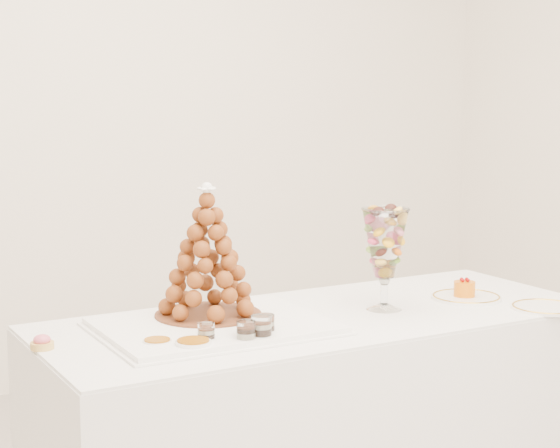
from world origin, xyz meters
TOP-DOWN VIEW (x-y plane):
  - buffet_table at (0.14, 0.22)m, footprint 1.80×0.74m
  - lace_tray at (-0.23, 0.23)m, footprint 0.67×0.51m
  - macaron_vase at (0.36, 0.19)m, footprint 0.15×0.15m
  - cake_plate at (0.69, 0.17)m, footprint 0.23×0.23m
  - spare_plate at (0.81, -0.07)m, footprint 0.22×0.22m
  - pink_tart at (-0.73, 0.28)m, footprint 0.06×0.06m
  - verrine_a at (-0.33, 0.08)m, footprint 0.06×0.06m
  - verrine_b at (-0.22, 0.06)m, footprint 0.06×0.06m
  - verrine_c at (-0.14, 0.07)m, footprint 0.05×0.05m
  - verrine_d at (-0.23, 0.02)m, footprint 0.06×0.06m
  - verrine_e at (-0.18, 0.03)m, footprint 0.07×0.07m
  - ramekin_back at (-0.46, 0.12)m, footprint 0.08×0.08m
  - ramekin_front at (-0.39, 0.04)m, footprint 0.10×0.10m
  - croquembouche at (-0.21, 0.32)m, footprint 0.35×0.35m
  - mousse_cake at (0.68, 0.17)m, footprint 0.07×0.07m

SIDE VIEW (x-z plane):
  - buffet_table at x=0.14m, z-range 0.00..0.68m
  - spare_plate at x=0.81m, z-range 0.68..0.69m
  - cake_plate at x=0.69m, z-range 0.68..0.69m
  - lace_tray at x=-0.23m, z-range 0.68..0.71m
  - ramekin_back at x=-0.46m, z-range 0.68..0.71m
  - ramekin_front at x=-0.39m, z-range 0.68..0.71m
  - pink_tart at x=-0.73m, z-range 0.68..0.72m
  - verrine_b at x=-0.22m, z-range 0.68..0.75m
  - verrine_a at x=-0.33m, z-range 0.68..0.75m
  - verrine_c at x=-0.14m, z-range 0.68..0.75m
  - verrine_d at x=-0.23m, z-range 0.68..0.75m
  - mousse_cake at x=0.68m, z-range 0.69..0.75m
  - verrine_e at x=-0.18m, z-range 0.68..0.76m
  - macaron_vase at x=0.36m, z-range 0.73..1.06m
  - croquembouche at x=-0.21m, z-range 0.70..1.11m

